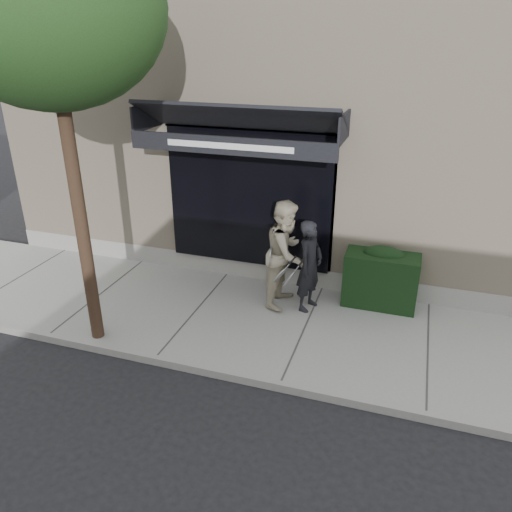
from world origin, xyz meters
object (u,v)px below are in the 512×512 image
(hedge, at_px, (381,277))
(pedestrian_front, at_px, (309,266))
(street_tree, at_px, (48,9))
(pedestrian_back, at_px, (286,253))

(hedge, height_order, pedestrian_front, pedestrian_front)
(hedge, bearing_deg, pedestrian_front, -154.92)
(street_tree, bearing_deg, pedestrian_front, 32.70)
(pedestrian_front, relative_size, pedestrian_back, 0.85)
(hedge, relative_size, pedestrian_back, 0.66)
(hedge, distance_m, pedestrian_front, 1.37)
(street_tree, xyz_separation_m, pedestrian_front, (3.09, 1.98, -4.02))
(hedge, height_order, pedestrian_back, pedestrian_back)
(hedge, relative_size, pedestrian_front, 0.78)
(street_tree, distance_m, pedestrian_back, 5.12)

